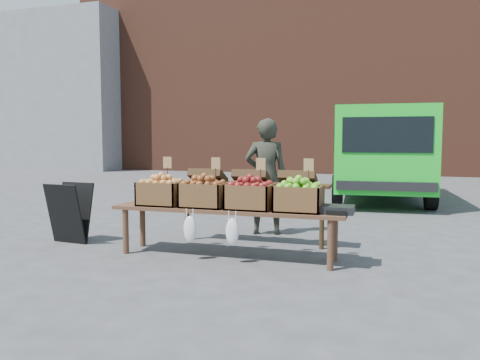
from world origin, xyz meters
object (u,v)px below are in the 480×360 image
(delivery_van, at_px, (381,155))
(weighing_scale, at_px, (338,209))
(display_bench, at_px, (227,233))
(vendor, at_px, (266,177))
(crate_russet_pears, at_px, (204,195))
(back_table, at_px, (252,204))
(chalkboard_sign, at_px, (70,213))
(crate_golden_apples, at_px, (162,193))
(crate_red_apples, at_px, (250,197))
(crate_green_apples, at_px, (298,199))

(delivery_van, relative_size, weighing_scale, 13.08)
(display_bench, height_order, weighing_scale, weighing_scale)
(vendor, bearing_deg, crate_russet_pears, 62.06)
(crate_russet_pears, bearing_deg, back_table, 63.33)
(back_table, bearing_deg, chalkboard_sign, -164.67)
(vendor, relative_size, crate_golden_apples, 3.29)
(chalkboard_sign, relative_size, crate_red_apples, 1.59)
(vendor, distance_m, back_table, 0.77)
(crate_russet_pears, xyz_separation_m, weighing_scale, (1.52, 0.00, -0.10))
(chalkboard_sign, xyz_separation_m, crate_red_apples, (2.48, -0.09, 0.31))
(crate_red_apples, bearing_deg, crate_russet_pears, 180.00)
(delivery_van, distance_m, crate_golden_apples, 6.42)
(delivery_van, height_order, crate_green_apples, delivery_van)
(delivery_van, distance_m, vendor, 4.76)
(delivery_van, relative_size, crate_russet_pears, 8.90)
(display_bench, bearing_deg, back_table, 83.13)
(vendor, xyz_separation_m, chalkboard_sign, (-2.30, -1.34, -0.43))
(weighing_scale, bearing_deg, crate_russet_pears, 180.00)
(crate_golden_apples, bearing_deg, crate_red_apples, 0.00)
(delivery_van, distance_m, chalkboard_sign, 7.00)
(chalkboard_sign, relative_size, back_table, 0.38)
(crate_russet_pears, bearing_deg, vendor, 75.48)
(weighing_scale, bearing_deg, crate_golden_apples, 180.00)
(crate_golden_apples, height_order, crate_green_apples, same)
(delivery_van, bearing_deg, vendor, -111.84)
(chalkboard_sign, bearing_deg, crate_red_apples, 3.29)
(vendor, distance_m, weighing_scale, 1.85)
(back_table, bearing_deg, crate_green_apples, -44.28)
(crate_russet_pears, xyz_separation_m, crate_green_apples, (1.10, 0.00, 0.00))
(delivery_van, height_order, weighing_scale, delivery_van)
(back_table, height_order, crate_green_apples, back_table)
(crate_red_apples, distance_m, weighing_scale, 0.98)
(chalkboard_sign, distance_m, display_bench, 2.21)
(crate_golden_apples, height_order, crate_red_apples, same)
(delivery_van, relative_size, chalkboard_sign, 5.59)
(back_table, height_order, weighing_scale, back_table)
(crate_golden_apples, distance_m, crate_russet_pears, 0.55)
(weighing_scale, bearing_deg, back_table, 148.25)
(delivery_van, height_order, chalkboard_sign, delivery_van)
(delivery_van, xyz_separation_m, display_bench, (-1.58, -5.94, -0.71))
(back_table, bearing_deg, weighing_scale, -31.75)
(crate_russet_pears, height_order, crate_green_apples, same)
(crate_red_apples, bearing_deg, weighing_scale, 0.00)
(delivery_van, distance_m, crate_russet_pears, 6.23)
(delivery_van, bearing_deg, weighing_scale, -96.81)
(delivery_van, bearing_deg, crate_golden_apples, -115.65)
(back_table, bearing_deg, display_bench, -96.87)
(crate_red_apples, height_order, crate_green_apples, same)
(back_table, bearing_deg, delivery_van, 74.00)
(delivery_van, distance_m, crate_green_apples, 6.00)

